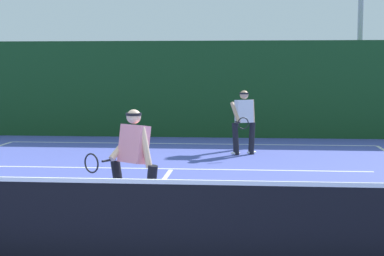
% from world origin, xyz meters
% --- Properties ---
extents(court_line_baseline_far, '(10.63, 0.10, 0.01)m').
position_xyz_m(court_line_baseline_far, '(0.00, 10.87, 0.00)').
color(court_line_baseline_far, white).
rests_on(court_line_baseline_far, ground_plane).
extents(court_line_service, '(8.66, 0.10, 0.01)m').
position_xyz_m(court_line_service, '(0.00, 6.51, 0.00)').
color(court_line_service, white).
rests_on(court_line_service, ground_plane).
extents(court_line_centre, '(0.10, 6.40, 0.01)m').
position_xyz_m(court_line_centre, '(0.00, 3.20, 0.00)').
color(court_line_centre, white).
rests_on(court_line_centre, ground_plane).
extents(tennis_net, '(11.64, 0.09, 1.09)m').
position_xyz_m(tennis_net, '(0.00, 0.00, 0.51)').
color(tennis_net, '#1E4723').
rests_on(tennis_net, ground_plane).
extents(player_near, '(1.10, 0.81, 1.60)m').
position_xyz_m(player_near, '(-0.06, 2.29, 0.88)').
color(player_near, black).
rests_on(player_near, ground_plane).
extents(player_far, '(0.71, 0.93, 1.63)m').
position_xyz_m(player_far, '(1.56, 8.81, 0.90)').
color(player_far, black).
rests_on(player_far, ground_plane).
extents(tennis_ball, '(0.07, 0.07, 0.07)m').
position_xyz_m(tennis_ball, '(1.63, 3.80, 0.03)').
color(tennis_ball, '#D1E033').
rests_on(tennis_ball, ground_plane).
extents(back_fence_windscreen, '(18.53, 0.12, 3.04)m').
position_xyz_m(back_fence_windscreen, '(0.00, 12.55, 1.52)').
color(back_fence_windscreen, '#17411C').
rests_on(back_fence_windscreen, ground_plane).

